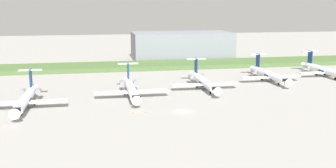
% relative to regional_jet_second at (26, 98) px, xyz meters
% --- Properties ---
extents(ground_plane, '(500.00, 500.00, 0.00)m').
position_rel_regional_jet_second_xyz_m(ground_plane, '(42.26, 17.54, -2.54)').
color(ground_plane, '#9E9B96').
extents(grass_berm, '(320.00, 20.00, 1.93)m').
position_rel_regional_jet_second_xyz_m(grass_berm, '(42.26, 62.55, -1.57)').
color(grass_berm, '#4C6B38').
rests_on(grass_berm, ground).
extents(regional_jet_second, '(22.81, 31.00, 9.00)m').
position_rel_regional_jet_second_xyz_m(regional_jet_second, '(0.00, 0.00, 0.00)').
color(regional_jet_second, white).
rests_on(regional_jet_second, ground).
extents(regional_jet_third, '(22.81, 31.00, 9.00)m').
position_rel_regional_jet_second_xyz_m(regional_jet_third, '(30.09, 7.64, 0.00)').
color(regional_jet_third, white).
rests_on(regional_jet_third, ground).
extents(regional_jet_fourth, '(22.81, 31.00, 9.00)m').
position_rel_regional_jet_second_xyz_m(regional_jet_fourth, '(55.49, 14.48, 0.00)').
color(regional_jet_fourth, white).
rests_on(regional_jet_fourth, ground).
extents(regional_jet_fifth, '(22.81, 31.00, 9.00)m').
position_rel_regional_jet_second_xyz_m(regional_jet_fifth, '(83.22, 22.79, 0.00)').
color(regional_jet_fifth, white).
rests_on(regional_jet_fifth, ground).
extents(regional_jet_sixth, '(22.81, 31.00, 9.00)m').
position_rel_regional_jet_second_xyz_m(regional_jet_sixth, '(109.27, 28.26, 0.00)').
color(regional_jet_sixth, white).
rests_on(regional_jet_sixth, ground).
extents(distant_hangar, '(51.00, 25.12, 14.17)m').
position_rel_regional_jet_second_xyz_m(distant_hangar, '(63.87, 86.30, 4.55)').
color(distant_hangar, gray).
rests_on(distant_hangar, ground).
extents(safety_cone_front_marker, '(0.44, 0.44, 0.55)m').
position_rel_regional_jet_second_xyz_m(safety_cone_front_marker, '(28.65, -12.13, -2.26)').
color(safety_cone_front_marker, orange).
rests_on(safety_cone_front_marker, ground).
extents(safety_cone_mid_marker, '(0.44, 0.44, 0.55)m').
position_rel_regional_jet_second_xyz_m(safety_cone_mid_marker, '(32.09, -11.76, -2.26)').
color(safety_cone_mid_marker, orange).
rests_on(safety_cone_mid_marker, ground).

